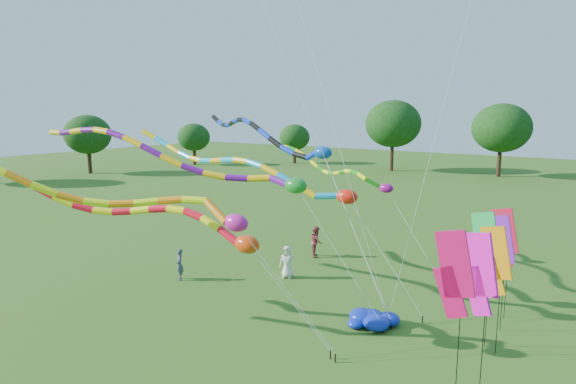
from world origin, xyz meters
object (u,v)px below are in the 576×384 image
Objects in this scene: tube_kite_orange at (104,194)px; person_a at (287,262)px; tube_kite_red at (145,214)px; person_b at (179,264)px; person_c at (316,242)px; blue_nylon_heap at (373,322)px.

tube_kite_orange is 10.05m from person_a.
person_b is (-2.60, 4.03, -3.59)m from tube_kite_red.
person_c is (0.99, 11.11, -3.51)m from tube_kite_red.
person_a is 0.95× the size of person_c.
tube_kite_red is 5.99m from person_b.
tube_kite_red is 8.32× the size of person_c.
tube_kite_red reaches higher than person_a.
tube_kite_orange is at bearing -142.28° from blue_nylon_heap.
blue_nylon_heap is 1.11× the size of person_a.
person_c is at bearing 63.97° from tube_kite_orange.
tube_kite_orange is at bearing -111.42° from tube_kite_red.
tube_kite_red reaches higher than person_c.
person_a is (1.62, 7.24, -3.55)m from tube_kite_red.
tube_kite_orange is 8.76× the size of person_c.
person_a reaches higher than person_b.
blue_nylon_heap is 1.05× the size of person_c.
tube_kite_red reaches higher than person_b.
person_c reaches higher than blue_nylon_heap.
tube_kite_orange is 11.06m from blue_nylon_heap.
person_a reaches higher than blue_nylon_heap.
blue_nylon_heap is at bearing -168.49° from person_c.
tube_kite_red is at bearing -17.61° from person_b.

